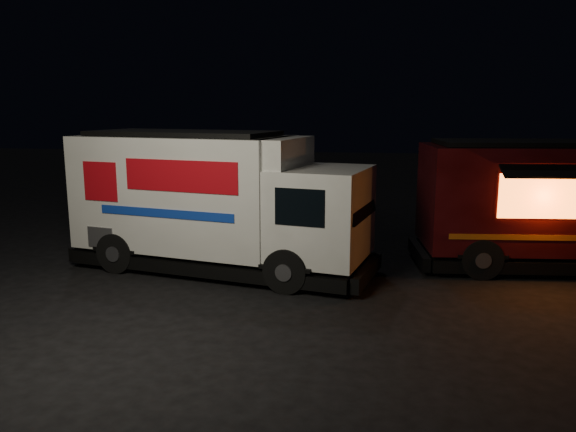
# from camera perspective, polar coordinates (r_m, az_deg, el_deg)

# --- Properties ---
(ground) EXTENTS (80.00, 80.00, 0.00)m
(ground) POSITION_cam_1_polar(r_m,az_deg,el_deg) (12.39, -9.52, -7.86)
(ground) COLOR black
(ground) RESTS_ON ground
(white_truck) EXTENTS (7.87, 4.02, 3.41)m
(white_truck) POSITION_cam_1_polar(r_m,az_deg,el_deg) (13.79, -6.82, 1.44)
(white_truck) COLOR silver
(white_truck) RESTS_ON ground
(red_truck) EXTENTS (7.05, 3.19, 3.18)m
(red_truck) POSITION_cam_1_polar(r_m,az_deg,el_deg) (15.41, 25.60, 1.00)
(red_truck) COLOR #3E0B0F
(red_truck) RESTS_ON ground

